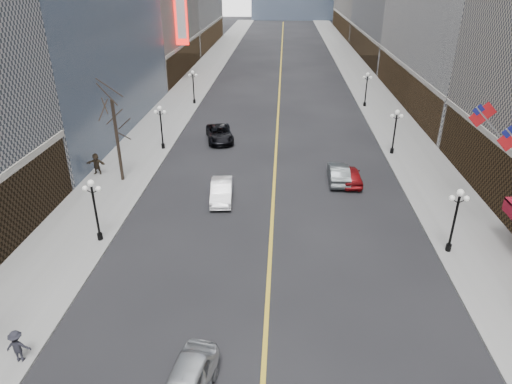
# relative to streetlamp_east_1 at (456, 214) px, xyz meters

# --- Properties ---
(sidewalk_east) EXTENTS (6.00, 230.00, 0.15)m
(sidewalk_east) POSITION_rel_streetlamp_east_1_xyz_m (2.20, 40.00, -2.83)
(sidewalk_east) COLOR gray
(sidewalk_east) RESTS_ON ground
(sidewalk_west) EXTENTS (6.00, 230.00, 0.15)m
(sidewalk_west) POSITION_rel_streetlamp_east_1_xyz_m (-25.80, 40.00, -2.83)
(sidewalk_west) COLOR gray
(sidewalk_west) RESTS_ON ground
(lane_line) EXTENTS (0.25, 200.00, 0.02)m
(lane_line) POSITION_rel_streetlamp_east_1_xyz_m (-11.80, 50.00, -2.89)
(lane_line) COLOR gold
(lane_line) RESTS_ON ground
(streetlamp_east_1) EXTENTS (1.26, 0.44, 4.52)m
(streetlamp_east_1) POSITION_rel_streetlamp_east_1_xyz_m (0.00, 0.00, 0.00)
(streetlamp_east_1) COLOR black
(streetlamp_east_1) RESTS_ON sidewalk_east
(streetlamp_east_2) EXTENTS (1.26, 0.44, 4.52)m
(streetlamp_east_2) POSITION_rel_streetlamp_east_1_xyz_m (0.00, 18.00, 0.00)
(streetlamp_east_2) COLOR black
(streetlamp_east_2) RESTS_ON sidewalk_east
(streetlamp_east_3) EXTENTS (1.26, 0.44, 4.52)m
(streetlamp_east_3) POSITION_rel_streetlamp_east_1_xyz_m (0.00, 36.00, 0.00)
(streetlamp_east_3) COLOR black
(streetlamp_east_3) RESTS_ON sidewalk_east
(streetlamp_west_1) EXTENTS (1.26, 0.44, 4.52)m
(streetlamp_west_1) POSITION_rel_streetlamp_east_1_xyz_m (-23.60, 0.00, 0.00)
(streetlamp_west_1) COLOR black
(streetlamp_west_1) RESTS_ON sidewalk_west
(streetlamp_west_2) EXTENTS (1.26, 0.44, 4.52)m
(streetlamp_west_2) POSITION_rel_streetlamp_east_1_xyz_m (-23.60, 18.00, 0.00)
(streetlamp_west_2) COLOR black
(streetlamp_west_2) RESTS_ON sidewalk_west
(streetlamp_west_3) EXTENTS (1.26, 0.44, 4.52)m
(streetlamp_west_3) POSITION_rel_streetlamp_east_1_xyz_m (-23.60, 36.00, 0.00)
(streetlamp_west_3) COLOR black
(streetlamp_west_3) RESTS_ON sidewalk_west
(flag_5) EXTENTS (2.87, 0.12, 2.87)m
(flag_5) POSITION_rel_streetlamp_east_1_xyz_m (3.51, 7.00, 4.39)
(flag_5) COLOR #B2B2B7
(flag_5) RESTS_ON ground
(theatre_marquee) EXTENTS (2.00, 0.55, 12.00)m
(theatre_marquee) POSITION_rel_streetlamp_east_1_xyz_m (-27.68, 50.00, 9.10)
(theatre_marquee) COLOR red
(theatre_marquee) RESTS_ON ground
(tree_west_far) EXTENTS (3.60, 3.60, 7.92)m
(tree_west_far) POSITION_rel_streetlamp_east_1_xyz_m (-25.30, 10.00, 3.34)
(tree_west_far) COLOR #2D231C
(tree_west_far) RESTS_ON sidewalk_west
(car_nb_mid) EXTENTS (2.08, 4.92, 1.58)m
(car_nb_mid) POSITION_rel_streetlamp_east_1_xyz_m (-16.02, 6.82, -2.11)
(car_nb_mid) COLOR white
(car_nb_mid) RESTS_ON ground
(car_nb_far) EXTENTS (3.91, 6.25, 1.61)m
(car_nb_far) POSITION_rel_streetlamp_east_1_xyz_m (-18.06, 21.14, -2.10)
(car_nb_far) COLOR black
(car_nb_far) RESTS_ON ground
(car_sb_mid) EXTENTS (1.87, 4.42, 1.49)m
(car_sb_mid) POSITION_rel_streetlamp_east_1_xyz_m (-5.13, 10.73, -2.16)
(car_sb_mid) COLOR maroon
(car_sb_mid) RESTS_ON ground
(car_sb_far) EXTENTS (1.73, 4.82, 1.58)m
(car_sb_far) POSITION_rel_streetlamp_east_1_xyz_m (-6.13, 11.02, -2.11)
(car_sb_far) COLOR #505658
(car_sb_far) RESTS_ON ground
(ped_west_walk) EXTENTS (1.16, 0.58, 1.72)m
(ped_west_walk) POSITION_rel_streetlamp_east_1_xyz_m (-23.40, -10.86, -1.89)
(ped_west_walk) COLOR black
(ped_west_walk) RESTS_ON sidewalk_west
(ped_west_far) EXTENTS (1.85, 0.65, 1.96)m
(ped_west_far) POSITION_rel_streetlamp_east_1_xyz_m (-27.98, 11.09, -1.77)
(ped_west_far) COLOR black
(ped_west_far) RESTS_ON sidewalk_west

